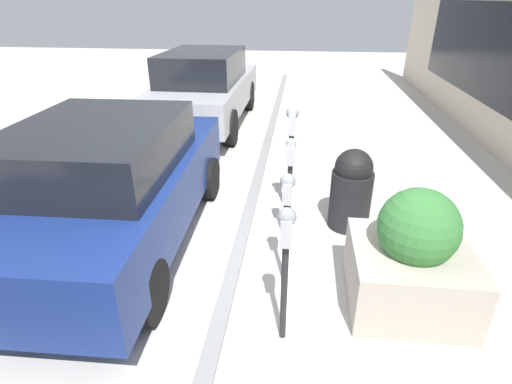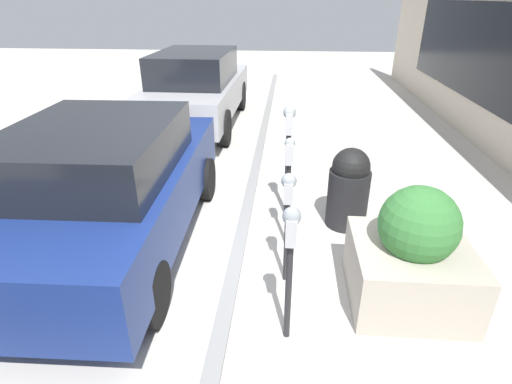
# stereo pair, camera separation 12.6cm
# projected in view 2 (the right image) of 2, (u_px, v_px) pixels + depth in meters

# --- Properties ---
(ground_plane) EXTENTS (40.00, 40.00, 0.00)m
(ground_plane) POSITION_uv_depth(u_px,v_px,m) (243.00, 259.00, 4.77)
(ground_plane) COLOR beige
(curb_strip) EXTENTS (24.50, 0.16, 0.04)m
(curb_strip) POSITION_uv_depth(u_px,v_px,m) (236.00, 257.00, 4.77)
(curb_strip) COLOR gray
(curb_strip) RESTS_ON ground_plane
(parking_meter_nearest) EXTENTS (0.18, 0.15, 1.34)m
(parking_meter_nearest) POSITION_uv_depth(u_px,v_px,m) (290.00, 246.00, 3.26)
(parking_meter_nearest) COLOR #232326
(parking_meter_nearest) RESTS_ON ground_plane
(parking_meter_second) EXTENTS (0.18, 0.15, 1.28)m
(parking_meter_second) POSITION_uv_depth(u_px,v_px,m) (288.00, 202.00, 4.01)
(parking_meter_second) COLOR #232326
(parking_meter_second) RESTS_ON ground_plane
(parking_meter_middle) EXTENTS (0.14, 0.12, 1.40)m
(parking_meter_middle) POSITION_uv_depth(u_px,v_px,m) (289.00, 171.00, 4.63)
(parking_meter_middle) COLOR #232326
(parking_meter_middle) RESTS_ON ground_plane
(parking_meter_fourth) EXTENTS (0.20, 0.17, 1.57)m
(parking_meter_fourth) POSITION_uv_depth(u_px,v_px,m) (289.00, 140.00, 5.28)
(parking_meter_fourth) COLOR #232326
(parking_meter_fourth) RESTS_ON ground_plane
(planter_box) EXTENTS (1.11, 1.14, 1.26)m
(planter_box) POSITION_uv_depth(u_px,v_px,m) (412.00, 257.00, 3.93)
(planter_box) COLOR #B2A899
(planter_box) RESTS_ON ground_plane
(parked_car_middle) EXTENTS (4.27, 2.01, 1.59)m
(parked_car_middle) POSITION_uv_depth(u_px,v_px,m) (107.00, 185.00, 4.72)
(parked_car_middle) COLOR navy
(parked_car_middle) RESTS_ON ground_plane
(parked_car_rear) EXTENTS (4.78, 1.89, 1.72)m
(parked_car_rear) POSITION_uv_depth(u_px,v_px,m) (197.00, 88.00, 9.34)
(parked_car_rear) COLOR #B7B7BC
(parked_car_rear) RESTS_ON ground_plane
(trash_bin) EXTENTS (0.55, 0.55, 1.10)m
(trash_bin) POSITION_uv_depth(u_px,v_px,m) (349.00, 188.00, 5.27)
(trash_bin) COLOR black
(trash_bin) RESTS_ON ground_plane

